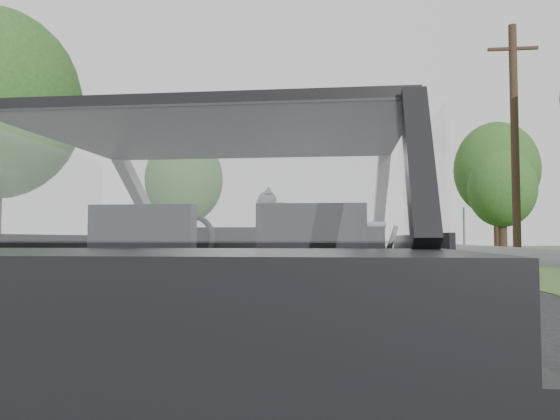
% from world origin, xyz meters
% --- Properties ---
extents(ground, '(140.00, 140.00, 0.00)m').
position_xyz_m(ground, '(0.00, 0.00, 0.00)').
color(ground, '#434343').
rests_on(ground, ground).
extents(subject_car, '(1.80, 4.00, 1.45)m').
position_xyz_m(subject_car, '(0.00, 0.00, 0.72)').
color(subject_car, black).
rests_on(subject_car, ground).
extents(dashboard, '(1.58, 0.45, 0.30)m').
position_xyz_m(dashboard, '(0.00, 0.62, 0.85)').
color(dashboard, black).
rests_on(dashboard, subject_car).
extents(driver_seat, '(0.50, 0.72, 0.42)m').
position_xyz_m(driver_seat, '(-0.40, -0.29, 0.88)').
color(driver_seat, black).
rests_on(driver_seat, subject_car).
extents(passenger_seat, '(0.50, 0.72, 0.42)m').
position_xyz_m(passenger_seat, '(0.40, -0.29, 0.88)').
color(passenger_seat, black).
rests_on(passenger_seat, subject_car).
extents(steering_wheel, '(0.36, 0.36, 0.04)m').
position_xyz_m(steering_wheel, '(-0.40, 0.33, 0.92)').
color(steering_wheel, black).
rests_on(steering_wheel, dashboard).
extents(cat, '(0.60, 0.20, 0.27)m').
position_xyz_m(cat, '(0.32, 0.61, 1.09)').
color(cat, gray).
rests_on(cat, dashboard).
extents(guardrail, '(0.05, 90.00, 0.32)m').
position_xyz_m(guardrail, '(4.30, 10.00, 0.58)').
color(guardrail, '#A6A6A6').
rests_on(guardrail, ground).
extents(other_car, '(2.62, 5.00, 1.57)m').
position_xyz_m(other_car, '(-0.79, 17.82, 0.78)').
color(other_car, '#B7BDC5').
rests_on(other_car, ground).
extents(highway_sign, '(0.32, 1.03, 2.59)m').
position_xyz_m(highway_sign, '(6.93, 27.00, 1.30)').
color(highway_sign, '#1C6627').
rests_on(highway_sign, ground).
extents(utility_pole, '(0.35, 0.35, 8.13)m').
position_xyz_m(utility_pole, '(6.26, 15.94, 4.07)').
color(utility_pole, '#3D2D1F').
rests_on(utility_pole, ground).
extents(tree_2, '(4.65, 4.65, 5.87)m').
position_xyz_m(tree_2, '(9.75, 30.00, 2.93)').
color(tree_2, '#234818').
rests_on(tree_2, ground).
extents(tree_3, '(6.31, 6.31, 9.42)m').
position_xyz_m(tree_3, '(12.03, 39.47, 4.71)').
color(tree_3, '#234818').
rests_on(tree_3, ground).
extents(tree_6, '(5.08, 5.08, 6.40)m').
position_xyz_m(tree_6, '(-8.06, 25.91, 3.20)').
color(tree_6, '#234818').
rests_on(tree_6, ground).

